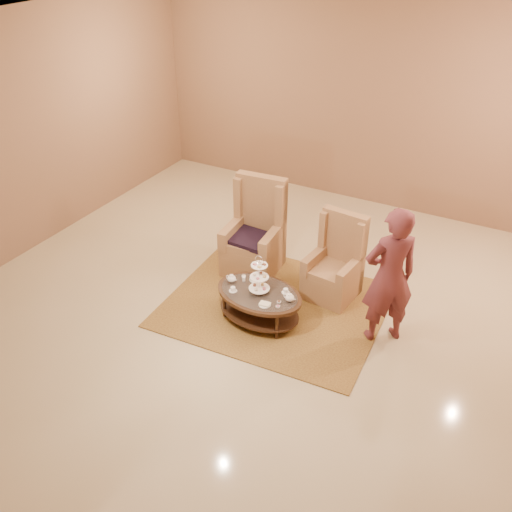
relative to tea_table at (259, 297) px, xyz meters
The scene contains 9 objects.
ground 0.36m from the tea_table, 140.45° to the left, with size 8.00×8.00×0.00m, color #C6B893.
ceiling 0.36m from the tea_table, 140.45° to the left, with size 8.00×8.00×0.02m, color white.
wall_back 4.25m from the tea_table, 90.18° to the left, with size 8.00×0.04×3.50m, color #8F694E.
wall_left 4.25m from the tea_table, behind, with size 0.04×8.00×3.50m, color #8F694E.
rug 0.50m from the tea_table, 81.32° to the left, with size 2.95×2.50×0.02m.
tea_table is the anchor object (origin of this frame).
armchair_left 1.27m from the tea_table, 120.79° to the left, with size 0.81×0.84×1.39m.
armchair_right 1.20m from the tea_table, 57.95° to the left, with size 0.71×0.73×1.20m.
person 1.67m from the tea_table, 15.69° to the left, with size 0.78×0.76×1.81m.
Camera 1 is at (2.80, -5.22, 4.68)m, focal length 40.00 mm.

